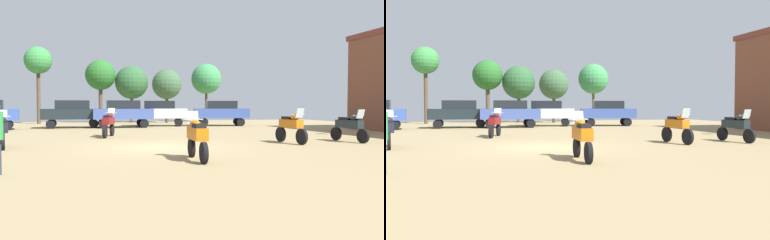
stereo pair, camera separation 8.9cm
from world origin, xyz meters
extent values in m
cube|color=#97835A|center=(0.00, 0.00, 0.01)|extent=(44.00, 52.00, 0.02)
cylinder|color=black|center=(-1.41, 6.18, 0.35)|extent=(0.30, 0.66, 0.65)
cylinder|color=black|center=(-1.85, 4.69, 0.35)|extent=(0.30, 0.66, 0.65)
cube|color=maroon|center=(-1.63, 5.43, 0.85)|extent=(0.72, 1.36, 0.36)
ellipsoid|color=maroon|center=(-1.54, 5.72, 1.13)|extent=(0.44, 0.55, 0.24)
cube|color=black|center=(-1.69, 5.21, 1.09)|extent=(0.45, 0.62, 0.12)
cube|color=silver|center=(-1.45, 6.03, 1.31)|extent=(0.39, 0.25, 0.39)
cylinder|color=#B7B7BC|center=(-1.48, 5.94, 1.25)|extent=(0.60, 0.21, 0.04)
cylinder|color=black|center=(0.47, -3.13, 0.32)|extent=(0.14, 0.61, 0.61)
cylinder|color=black|center=(0.42, -4.60, 0.32)|extent=(0.14, 0.61, 0.61)
cube|color=#C7620D|center=(0.45, -3.87, 0.81)|extent=(0.40, 1.26, 0.36)
ellipsoid|color=#C7620D|center=(0.46, -3.59, 1.09)|extent=(0.34, 0.49, 0.24)
cube|color=black|center=(0.44, -4.09, 1.05)|extent=(0.32, 0.57, 0.12)
cube|color=silver|center=(0.47, -3.28, 1.27)|extent=(0.36, 0.16, 0.39)
cylinder|color=#B7B7BC|center=(0.46, -3.37, 1.21)|extent=(0.62, 0.06, 0.04)
cylinder|color=black|center=(8.72, -0.80, 0.33)|extent=(0.19, 0.62, 0.61)
cylinder|color=black|center=(8.53, 0.78, 0.33)|extent=(0.19, 0.62, 0.61)
cube|color=#1E272B|center=(8.62, -0.01, 0.81)|extent=(0.52, 1.39, 0.36)
ellipsoid|color=#1E272B|center=(8.66, -0.32, 1.09)|extent=(0.38, 0.52, 0.24)
cube|color=black|center=(8.59, 0.22, 1.05)|extent=(0.37, 0.59, 0.12)
cube|color=silver|center=(8.70, -0.65, 1.27)|extent=(0.38, 0.20, 0.39)
cylinder|color=#B7B7BC|center=(8.69, -0.55, 1.21)|extent=(0.62, 0.11, 0.04)
cylinder|color=black|center=(-5.94, 1.96, 0.32)|extent=(0.24, 0.62, 0.61)
cylinder|color=black|center=(-5.63, 0.46, 0.32)|extent=(0.24, 0.62, 0.61)
cube|color=black|center=(-5.78, 1.21, 0.81)|extent=(0.61, 1.35, 0.36)
ellipsoid|color=black|center=(-5.84, 1.50, 1.09)|extent=(0.41, 0.53, 0.24)
cube|color=black|center=(-5.74, 0.99, 1.05)|extent=(0.41, 0.61, 0.12)
cube|color=silver|center=(-5.91, 1.82, 1.27)|extent=(0.38, 0.22, 0.39)
cylinder|color=#B7B7BC|center=(-5.89, 1.72, 1.21)|extent=(0.61, 0.16, 0.04)
cylinder|color=black|center=(5.85, -0.67, 0.35)|extent=(0.19, 0.67, 0.66)
cylinder|color=black|center=(5.68, 0.80, 0.35)|extent=(0.19, 0.67, 0.66)
cube|color=#C06515|center=(5.76, 0.06, 0.86)|extent=(0.50, 1.29, 0.36)
ellipsoid|color=#C06515|center=(5.79, -0.22, 1.14)|extent=(0.37, 0.51, 0.24)
cube|color=black|center=(5.74, 0.28, 1.10)|extent=(0.36, 0.59, 0.12)
cube|color=silver|center=(5.83, -0.53, 1.32)|extent=(0.37, 0.19, 0.39)
cylinder|color=#B7B7BC|center=(5.82, -0.44, 1.26)|extent=(0.62, 0.11, 0.04)
cylinder|color=black|center=(-1.60, 13.20, 0.34)|extent=(0.64, 0.22, 0.64)
cylinder|color=black|center=(-1.59, 14.64, 0.34)|extent=(0.64, 0.22, 0.64)
cylinder|color=black|center=(1.32, 13.18, 0.34)|extent=(0.64, 0.22, 0.64)
cylinder|color=black|center=(1.33, 14.62, 0.34)|extent=(0.64, 0.22, 0.64)
cube|color=#3B5094|center=(-0.14, 13.91, 1.03)|extent=(4.31, 1.83, 0.75)
cube|color=black|center=(-0.14, 13.91, 1.71)|extent=(2.38, 1.60, 0.61)
cylinder|color=black|center=(-7.76, 12.82, 0.34)|extent=(0.66, 0.31, 0.64)
cylinder|color=black|center=(-7.96, 14.25, 0.34)|extent=(0.66, 0.31, 0.64)
cylinder|color=black|center=(-5.17, 13.77, 0.34)|extent=(0.64, 0.23, 0.64)
cylinder|color=black|center=(-5.20, 15.21, 0.34)|extent=(0.64, 0.23, 0.64)
cylinder|color=black|center=(-2.24, 13.82, 0.34)|extent=(0.64, 0.23, 0.64)
cylinder|color=black|center=(-2.27, 15.26, 0.34)|extent=(0.64, 0.23, 0.64)
cube|color=black|center=(-3.72, 14.51, 1.03)|extent=(4.33, 1.88, 0.75)
cube|color=black|center=(-3.72, 14.51, 1.71)|extent=(2.39, 1.63, 0.61)
cylinder|color=black|center=(1.30, 14.93, 0.34)|extent=(0.67, 0.35, 0.64)
cylinder|color=black|center=(1.60, 16.34, 0.34)|extent=(0.67, 0.35, 0.64)
cylinder|color=black|center=(4.16, 14.32, 0.34)|extent=(0.67, 0.35, 0.64)
cylinder|color=black|center=(4.46, 15.73, 0.34)|extent=(0.67, 0.35, 0.64)
cube|color=silver|center=(2.88, 15.33, 1.03)|extent=(4.58, 2.65, 0.75)
cube|color=black|center=(2.88, 15.33, 1.71)|extent=(2.64, 2.04, 0.61)
cylinder|color=black|center=(6.14, 14.01, 0.34)|extent=(0.67, 0.33, 0.64)
cylinder|color=black|center=(6.39, 15.43, 0.34)|extent=(0.67, 0.33, 0.64)
cylinder|color=black|center=(9.02, 13.51, 0.34)|extent=(0.67, 0.33, 0.64)
cylinder|color=black|center=(9.27, 14.92, 0.34)|extent=(0.67, 0.33, 0.64)
cube|color=#364E98|center=(7.71, 14.47, 1.03)|extent=(4.55, 2.52, 0.75)
cube|color=black|center=(7.71, 14.47, 1.71)|extent=(2.60, 1.97, 0.61)
cylinder|color=#4F3C29|center=(4.65, 21.32, 1.53)|extent=(0.30, 0.30, 3.03)
sphere|color=#395D39|center=(4.65, 21.32, 3.68)|extent=(2.83, 2.83, 2.83)
cylinder|color=#4E3F32|center=(-1.46, 22.51, 1.96)|extent=(0.37, 0.37, 3.88)
sphere|color=#266325|center=(-1.46, 22.51, 4.53)|extent=(2.82, 2.82, 2.82)
cylinder|color=brown|center=(8.81, 22.01, 1.83)|extent=(0.26, 0.26, 3.63)
sphere|color=#39884B|center=(8.81, 22.01, 4.32)|extent=(3.00, 3.00, 3.00)
cylinder|color=brown|center=(-6.85, 21.73, 2.57)|extent=(0.32, 0.32, 5.10)
sphere|color=#36843F|center=(-6.85, 21.73, 5.66)|extent=(2.40, 2.40, 2.40)
cylinder|color=#503B34|center=(1.45, 22.51, 1.59)|extent=(0.31, 0.31, 3.14)
sphere|color=#2C5B30|center=(1.45, 22.51, 3.87)|extent=(3.17, 3.17, 3.17)
camera|label=1|loc=(-2.66, -14.69, 1.62)|focal=35.91mm
camera|label=2|loc=(-2.57, -14.71, 1.62)|focal=35.91mm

